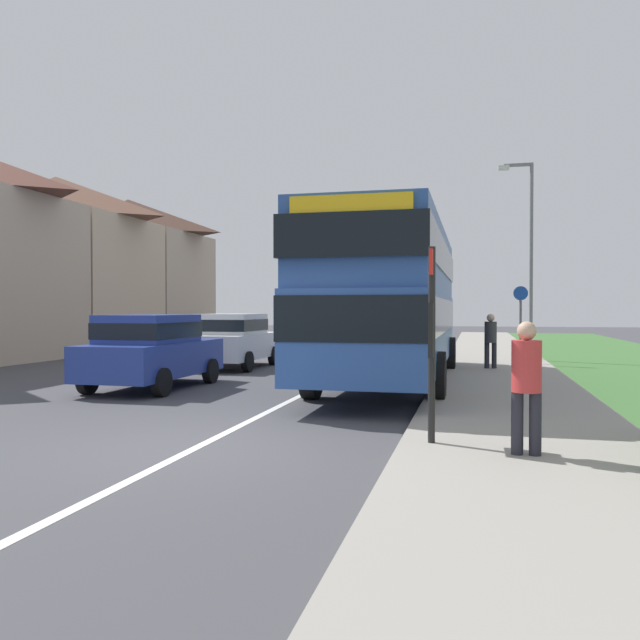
{
  "coord_description": "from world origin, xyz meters",
  "views": [
    {
      "loc": [
        3.53,
        -7.72,
        1.82
      ],
      "look_at": [
        0.64,
        4.21,
        1.6
      ],
      "focal_mm": 35.92,
      "sensor_mm": 36.0,
      "label": 1
    }
  ],
  "objects": [
    {
      "name": "lane_marking_centre",
      "position": [
        0.0,
        8.0,
        0.0
      ],
      "size": [
        0.14,
        60.0,
        0.01
      ],
      "primitive_type": "cube",
      "color": "silver",
      "rests_on": "ground_plane"
    },
    {
      "name": "street_lamp_near",
      "position": [
        5.17,
        -0.56,
        3.95
      ],
      "size": [
        1.14,
        0.2,
        6.81
      ],
      "color": "slate",
      "rests_on": "ground_plane"
    },
    {
      "name": "bus_stop_sign",
      "position": [
        3.0,
        0.46,
        1.54
      ],
      "size": [
        0.09,
        0.52,
        2.6
      ],
      "color": "black",
      "rests_on": "ground_plane"
    },
    {
      "name": "double_decker_bus",
      "position": [
        1.59,
        7.65,
        2.14
      ],
      "size": [
        2.8,
        10.8,
        3.7
      ],
      "color": "#284C93",
      "rests_on": "ground_plane"
    },
    {
      "name": "pavement_near_side",
      "position": [
        4.2,
        6.0,
        0.06
      ],
      "size": [
        3.2,
        68.0,
        0.12
      ],
      "primitive_type": "cube",
      "color": "gray",
      "rests_on": "ground_plane"
    },
    {
      "name": "ground_plane",
      "position": [
        0.0,
        0.0,
        0.0
      ],
      "size": [
        120.0,
        120.0,
        0.0
      ],
      "primitive_type": "plane",
      "color": "#424247"
    },
    {
      "name": "parked_car_blue",
      "position": [
        -3.6,
        5.45,
        0.92
      ],
      "size": [
        1.92,
        4.04,
        1.68
      ],
      "color": "navy",
      "rests_on": "ground_plane"
    },
    {
      "name": "parked_car_white",
      "position": [
        -3.68,
        10.69,
        0.91
      ],
      "size": [
        1.96,
        3.93,
        1.66
      ],
      "color": "silver",
      "rests_on": "ground_plane"
    },
    {
      "name": "house_terrace_far_side",
      "position": [
        -14.66,
        14.21,
        3.85
      ],
      "size": [
        7.59,
        24.31,
        7.71
      ],
      "color": "tan",
      "rests_on": "ground_plane"
    },
    {
      "name": "pedestrian_walking_away",
      "position": [
        3.97,
        11.11,
        0.98
      ],
      "size": [
        0.34,
        0.34,
        1.67
      ],
      "color": "#23232D",
      "rests_on": "ground_plane"
    },
    {
      "name": "pedestrian_at_stop",
      "position": [
        4.11,
        0.02,
        0.98
      ],
      "size": [
        0.34,
        0.34,
        1.67
      ],
      "color": "#23232D",
      "rests_on": "ground_plane"
    },
    {
      "name": "street_lamp_mid",
      "position": [
        5.25,
        14.8,
        3.89
      ],
      "size": [
        1.14,
        0.2,
        6.7
      ],
      "color": "slate",
      "rests_on": "ground_plane"
    },
    {
      "name": "cycle_route_sign",
      "position": [
        4.92,
        13.1,
        1.43
      ],
      "size": [
        0.44,
        0.08,
        2.52
      ],
      "color": "slate",
      "rests_on": "ground_plane"
    }
  ]
}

